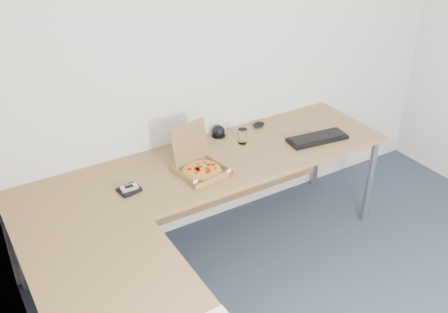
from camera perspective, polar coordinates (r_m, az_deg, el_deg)
desk at (r=2.92m, az=-3.21°, el=-6.53°), size 2.50×2.20×0.73m
pizza_box at (r=3.23m, az=-2.58°, el=-1.22°), size 0.27×0.31×0.27m
drinking_glass at (r=3.55m, az=2.05°, el=2.23°), size 0.06×0.06×0.11m
keyboard at (r=3.66m, az=10.18°, el=1.95°), size 0.44×0.20×0.03m
mouse at (r=3.79m, az=3.81°, el=3.51°), size 0.10×0.07×0.03m
wallet at (r=3.11m, az=-10.33°, el=-3.60°), size 0.14×0.12×0.02m
phone at (r=3.09m, az=-10.34°, el=-3.39°), size 0.10×0.05×0.02m
dome_speaker at (r=3.64m, az=-0.60°, el=2.87°), size 0.10×0.10×0.09m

